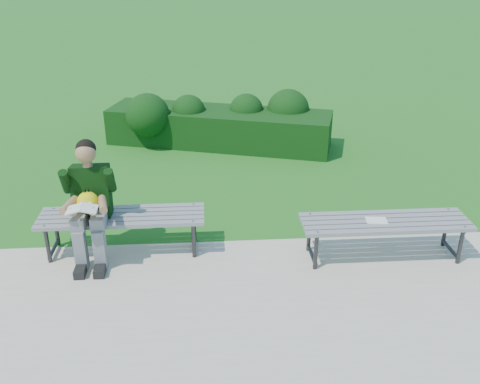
{
  "coord_description": "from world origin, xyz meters",
  "views": [
    {
      "loc": [
        -0.34,
        -5.4,
        3.13
      ],
      "look_at": [
        0.04,
        -0.09,
        0.68
      ],
      "focal_mm": 40.0,
      "sensor_mm": 36.0,
      "label": 1
    }
  ],
  "objects_px": {
    "hedge": "(219,122)",
    "paper_sheet": "(376,220)",
    "seated_boy": "(90,199)",
    "bench_right": "(385,225)",
    "bench_left": "(122,219)"
  },
  "relations": [
    {
      "from": "hedge",
      "to": "paper_sheet",
      "type": "xyz_separation_m",
      "value": [
        1.55,
        -3.89,
        0.08
      ]
    },
    {
      "from": "bench_left",
      "to": "paper_sheet",
      "type": "bearing_deg",
      "value": -6.9
    },
    {
      "from": "bench_left",
      "to": "seated_boy",
      "type": "xyz_separation_m",
      "value": [
        -0.3,
        -0.09,
        0.3
      ]
    },
    {
      "from": "hedge",
      "to": "seated_boy",
      "type": "distance_m",
      "value": 3.96
    },
    {
      "from": "bench_left",
      "to": "seated_boy",
      "type": "relative_size",
      "value": 1.37
    },
    {
      "from": "bench_right",
      "to": "paper_sheet",
      "type": "relative_size",
      "value": 7.57
    },
    {
      "from": "bench_right",
      "to": "seated_boy",
      "type": "distance_m",
      "value": 3.16
    },
    {
      "from": "bench_left",
      "to": "seated_boy",
      "type": "distance_m",
      "value": 0.43
    },
    {
      "from": "hedge",
      "to": "seated_boy",
      "type": "bearing_deg",
      "value": -112.11
    },
    {
      "from": "bench_right",
      "to": "seated_boy",
      "type": "bearing_deg",
      "value": 175.66
    },
    {
      "from": "bench_left",
      "to": "bench_right",
      "type": "relative_size",
      "value": 1.0
    },
    {
      "from": "seated_boy",
      "to": "bench_right",
      "type": "bearing_deg",
      "value": -4.34
    },
    {
      "from": "bench_right",
      "to": "paper_sheet",
      "type": "height_order",
      "value": "bench_right"
    },
    {
      "from": "hedge",
      "to": "bench_right",
      "type": "xyz_separation_m",
      "value": [
        1.65,
        -3.89,
        0.02
      ]
    },
    {
      "from": "seated_boy",
      "to": "paper_sheet",
      "type": "xyz_separation_m",
      "value": [
        3.04,
        -0.24,
        -0.24
      ]
    }
  ]
}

